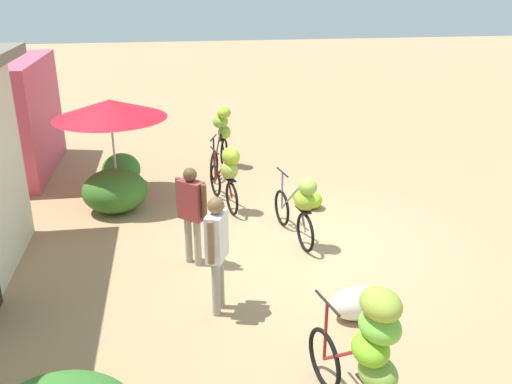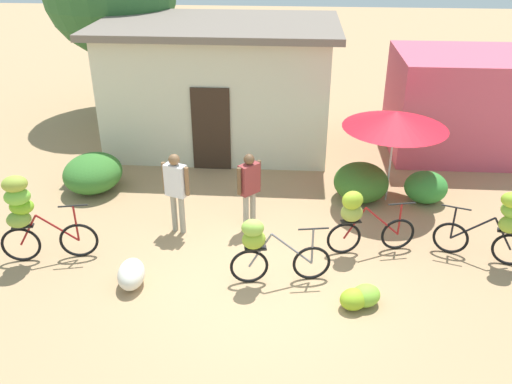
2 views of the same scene
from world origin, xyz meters
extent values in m
plane|color=tan|center=(0.00, 0.00, 0.00)|extent=(60.00, 60.00, 0.00)
ellipsoid|color=#376923|center=(1.90, 3.14, 0.40)|extent=(1.16, 1.20, 0.80)
ellipsoid|color=#358834|center=(3.27, 3.12, 0.34)|extent=(0.90, 0.80, 0.68)
cylinder|color=beige|center=(2.47, 3.14, 0.96)|extent=(0.04, 0.04, 1.93)
cone|color=red|center=(2.47, 3.14, 1.83)|extent=(2.12, 2.12, 0.35)
torus|color=black|center=(-3.31, 0.54, 0.34)|extent=(0.67, 0.20, 0.68)
cylinder|color=maroon|center=(-3.62, 0.47, 0.62)|extent=(0.66, 0.18, 0.59)
cylinder|color=black|center=(-3.31, 0.54, 1.04)|extent=(0.49, 0.14, 0.03)
cylinder|color=maroon|center=(-3.31, 0.54, 0.69)|extent=(0.04, 0.04, 0.70)
ellipsoid|color=#7DA33C|center=(-4.20, 0.32, 0.86)|extent=(0.48, 0.43, 0.29)
ellipsoid|color=#77B424|center=(-4.14, 0.38, 1.08)|extent=(0.43, 0.35, 0.27)
ellipsoid|color=#78C33D|center=(-4.13, 0.31, 1.31)|extent=(0.51, 0.46, 0.29)
ellipsoid|color=#99AC3B|center=(-4.13, 0.33, 1.53)|extent=(0.50, 0.45, 0.28)
torus|color=black|center=(0.81, 0.17, 0.32)|extent=(0.64, 0.16, 0.64)
torus|color=black|center=(-0.22, 0.00, 0.32)|extent=(0.64, 0.16, 0.64)
cylinder|color=slate|center=(-0.04, 0.03, 0.63)|extent=(0.40, 0.10, 0.63)
cylinder|color=slate|center=(0.47, 0.12, 0.63)|extent=(0.70, 0.15, 0.64)
cylinder|color=black|center=(0.81, 0.17, 0.99)|extent=(0.50, 0.11, 0.03)
cylinder|color=slate|center=(0.81, 0.17, 0.66)|extent=(0.04, 0.04, 0.67)
cube|color=black|center=(-0.12, 0.02, 0.67)|extent=(0.38, 0.20, 0.02)
ellipsoid|color=#8CAD2F|center=(-0.14, 0.01, 0.85)|extent=(0.46, 0.41, 0.33)
ellipsoid|color=#88B441|center=(-0.16, -0.03, 1.09)|extent=(0.38, 0.31, 0.28)
torus|color=black|center=(2.39, 1.21, 0.32)|extent=(0.63, 0.18, 0.63)
torus|color=black|center=(1.40, 1.00, 0.32)|extent=(0.63, 0.18, 0.63)
cylinder|color=maroon|center=(1.57, 1.03, 0.62)|extent=(0.38, 0.12, 0.62)
cylinder|color=maroon|center=(2.07, 1.14, 0.62)|extent=(0.67, 0.18, 0.63)
cylinder|color=black|center=(2.39, 1.21, 0.95)|extent=(0.49, 0.14, 0.03)
cylinder|color=maroon|center=(2.39, 1.21, 0.63)|extent=(0.04, 0.04, 0.63)
cube|color=black|center=(1.50, 1.02, 0.66)|extent=(0.38, 0.21, 0.02)
ellipsoid|color=#92A240|center=(1.50, 1.02, 0.84)|extent=(0.45, 0.39, 0.33)
ellipsoid|color=#98B82A|center=(1.49, 0.99, 1.10)|extent=(0.48, 0.44, 0.33)
torus|color=black|center=(3.32, 1.16, 0.31)|extent=(0.61, 0.24, 0.62)
torus|color=black|center=(4.26, 0.85, 0.31)|extent=(0.61, 0.24, 0.62)
cylinder|color=black|center=(4.10, 0.91, 0.59)|extent=(0.37, 0.15, 0.58)
cylinder|color=black|center=(3.62, 1.06, 0.59)|extent=(0.65, 0.24, 0.59)
cylinder|color=black|center=(3.32, 1.16, 0.94)|extent=(0.48, 0.18, 0.03)
cylinder|color=black|center=(3.32, 1.16, 0.63)|extent=(0.04, 0.04, 0.63)
cube|color=black|center=(4.17, 0.88, 0.65)|extent=(0.39, 0.24, 0.02)
ellipsoid|color=#8AAE34|center=(4.14, 0.85, 0.82)|extent=(0.40, 0.34, 0.31)
ellipsoid|color=#7AB235|center=(4.19, 0.92, 1.06)|extent=(0.45, 0.37, 0.30)
ellipsoid|color=#96BD2B|center=(4.10, 0.85, 1.28)|extent=(0.43, 0.37, 0.27)
ellipsoid|color=#82BF36|center=(1.66, -0.43, 0.17)|extent=(0.62, 0.60, 0.34)
ellipsoid|color=#8EB724|center=(1.45, -0.53, 0.17)|extent=(0.56, 0.53, 0.34)
ellipsoid|color=silver|center=(-2.16, -0.22, 0.22)|extent=(0.52, 0.75, 0.44)
cylinder|color=gray|center=(-1.81, 1.57, 0.39)|extent=(0.11, 0.11, 0.79)
cylinder|color=gray|center=(-1.64, 1.50, 0.39)|extent=(0.11, 0.11, 0.79)
cube|color=silver|center=(-1.72, 1.53, 1.10)|extent=(0.45, 0.34, 0.62)
cylinder|color=brown|center=(-1.95, 1.63, 1.13)|extent=(0.08, 0.08, 0.56)
cylinder|color=brown|center=(-1.49, 1.44, 1.13)|extent=(0.08, 0.08, 0.56)
sphere|color=brown|center=(-1.72, 1.53, 1.52)|extent=(0.21, 0.21, 0.21)
cylinder|color=gray|center=(-0.43, 1.73, 0.38)|extent=(0.11, 0.11, 0.76)
cylinder|color=gray|center=(-0.31, 1.86, 0.38)|extent=(0.11, 0.11, 0.76)
cube|color=maroon|center=(-0.37, 1.79, 1.06)|extent=(0.42, 0.43, 0.60)
cylinder|color=brown|center=(-0.54, 1.61, 1.08)|extent=(0.08, 0.08, 0.54)
cylinder|color=brown|center=(-0.20, 1.97, 1.08)|extent=(0.08, 0.08, 0.54)
sphere|color=brown|center=(-0.37, 1.79, 1.46)|extent=(0.20, 0.20, 0.20)
camera|label=1|loc=(-7.95, 2.01, 4.17)|focal=38.65mm
camera|label=2|loc=(0.44, -7.30, 5.52)|focal=37.85mm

